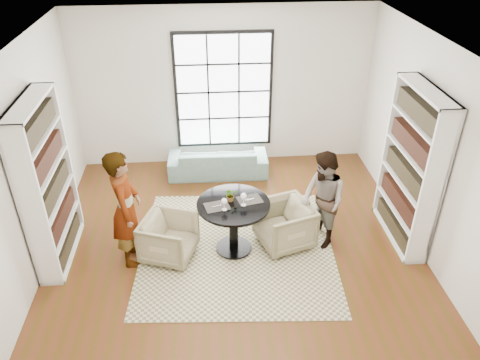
{
  "coord_description": "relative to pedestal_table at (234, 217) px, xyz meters",
  "views": [
    {
      "loc": [
        -0.4,
        -5.3,
        4.57
      ],
      "look_at": [
        0.09,
        0.4,
        1.07
      ],
      "focal_mm": 35.0,
      "sensor_mm": 36.0,
      "label": 1
    }
  ],
  "objects": [
    {
      "name": "ground",
      "position": [
        0.03,
        -0.16,
        -0.6
      ],
      "size": [
        6.0,
        6.0,
        0.0
      ],
      "primitive_type": "plane",
      "color": "#592B15"
    },
    {
      "name": "room_shell",
      "position": [
        0.03,
        0.38,
        0.65
      ],
      "size": [
        6.0,
        6.01,
        6.0
      ],
      "color": "silver",
      "rests_on": "ground"
    },
    {
      "name": "rug",
      "position": [
        0.05,
        0.0,
        -0.6
      ],
      "size": [
        3.06,
        3.06,
        0.01
      ],
      "primitive_type": "cube",
      "rotation": [
        0.0,
        0.0,
        -0.07
      ],
      "color": "#C4BF93",
      "rests_on": "ground"
    },
    {
      "name": "pedestal_table",
      "position": [
        0.0,
        0.0,
        0.0
      ],
      "size": [
        1.05,
        1.05,
        0.83
      ],
      "rotation": [
        0.0,
        0.0,
        0.23
      ],
      "color": "black",
      "rests_on": "ground"
    },
    {
      "name": "sofa",
      "position": [
        -0.13,
        2.29,
        -0.33
      ],
      "size": [
        1.87,
        0.77,
        0.54
      ],
      "primitive_type": "imported",
      "rotation": [
        0.0,
        0.0,
        3.12
      ],
      "color": "gray",
      "rests_on": "ground"
    },
    {
      "name": "armchair_left",
      "position": [
        -0.94,
        -0.07,
        -0.27
      ],
      "size": [
        0.92,
        0.91,
        0.66
      ],
      "primitive_type": "imported",
      "rotation": [
        0.0,
        0.0,
        1.22
      ],
      "color": "tan",
      "rests_on": "ground"
    },
    {
      "name": "armchair_right",
      "position": [
        0.76,
        0.08,
        -0.25
      ],
      "size": [
        0.96,
        0.94,
        0.7
      ],
      "primitive_type": "imported",
      "rotation": [
        0.0,
        0.0,
        -1.26
      ],
      "color": "tan",
      "rests_on": "ground"
    },
    {
      "name": "person_left",
      "position": [
        -1.49,
        -0.07,
        0.28
      ],
      "size": [
        0.46,
        0.67,
        1.76
      ],
      "primitive_type": "imported",
      "rotation": [
        0.0,
        0.0,
        1.63
      ],
      "color": "gray",
      "rests_on": "ground"
    },
    {
      "name": "person_right",
      "position": [
        1.31,
        0.08,
        0.15
      ],
      "size": [
        0.75,
        0.86,
        1.51
      ],
      "primitive_type": "imported",
      "rotation": [
        0.0,
        0.0,
        -1.29
      ],
      "color": "gray",
      "rests_on": "ground"
    },
    {
      "name": "placemat_left",
      "position": [
        -0.23,
        -0.06,
        0.24
      ],
      "size": [
        0.39,
        0.33,
        0.01
      ],
      "primitive_type": "cube",
      "rotation": [
        0.0,
        0.0,
        0.23
      ],
      "color": "#292724",
      "rests_on": "pedestal_table"
    },
    {
      "name": "placemat_right",
      "position": [
        0.24,
        0.06,
        0.24
      ],
      "size": [
        0.39,
        0.33,
        0.01
      ],
      "primitive_type": "cube",
      "rotation": [
        0.0,
        0.0,
        0.23
      ],
      "color": "#292724",
      "rests_on": "pedestal_table"
    },
    {
      "name": "cutlery_left",
      "position": [
        -0.23,
        -0.06,
        0.24
      ],
      "size": [
        0.19,
        0.25,
        0.01
      ],
      "primitive_type": null,
      "rotation": [
        0.0,
        0.0,
        0.23
      ],
      "color": "silver",
      "rests_on": "placemat_left"
    },
    {
      "name": "cutlery_right",
      "position": [
        0.24,
        0.06,
        0.24
      ],
      "size": [
        0.19,
        0.25,
        0.01
      ],
      "primitive_type": null,
      "rotation": [
        0.0,
        0.0,
        0.23
      ],
      "color": "silver",
      "rests_on": "placemat_right"
    },
    {
      "name": "wine_glass_left",
      "position": [
        -0.14,
        -0.15,
        0.37
      ],
      "size": [
        0.09,
        0.09,
        0.19
      ],
      "color": "silver",
      "rests_on": "pedestal_table"
    },
    {
      "name": "wine_glass_right",
      "position": [
        0.14,
        -0.06,
        0.38
      ],
      "size": [
        0.09,
        0.09,
        0.2
      ],
      "color": "silver",
      "rests_on": "pedestal_table"
    },
    {
      "name": "flower_centerpiece",
      "position": [
        -0.03,
        0.07,
        0.33
      ],
      "size": [
        0.21,
        0.19,
        0.19
      ],
      "primitive_type": "imported",
      "rotation": [
        0.0,
        0.0,
        0.3
      ],
      "color": "gray",
      "rests_on": "pedestal_table"
    }
  ]
}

